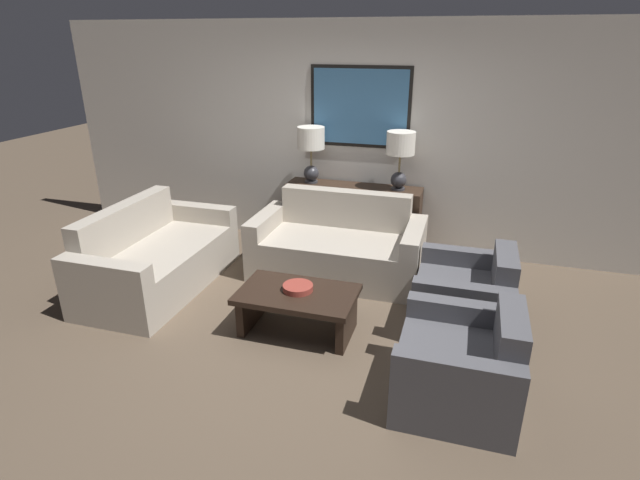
# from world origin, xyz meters

# --- Properties ---
(ground_plane) EXTENTS (20.00, 20.00, 0.00)m
(ground_plane) POSITION_xyz_m (0.00, 0.00, 0.00)
(ground_plane) COLOR brown
(back_wall) EXTENTS (7.74, 0.12, 2.65)m
(back_wall) POSITION_xyz_m (0.00, 2.35, 1.33)
(back_wall) COLOR beige
(back_wall) RESTS_ON ground_plane
(console_table) EXTENTS (1.60, 0.39, 0.82)m
(console_table) POSITION_xyz_m (0.00, 2.08, 0.41)
(console_table) COLOR #332319
(console_table) RESTS_ON ground_plane
(table_lamp_left) EXTENTS (0.32, 0.32, 0.67)m
(table_lamp_left) POSITION_xyz_m (-0.52, 2.08, 1.27)
(table_lamp_left) COLOR #333338
(table_lamp_left) RESTS_ON console_table
(table_lamp_right) EXTENTS (0.32, 0.32, 0.67)m
(table_lamp_right) POSITION_xyz_m (0.52, 2.08, 1.27)
(table_lamp_right) COLOR #333338
(table_lamp_right) RESTS_ON console_table
(couch_by_back_wall) EXTENTS (1.82, 0.92, 0.86)m
(couch_by_back_wall) POSITION_xyz_m (0.00, 1.39, 0.30)
(couch_by_back_wall) COLOR #ADA393
(couch_by_back_wall) RESTS_ON ground_plane
(couch_by_side) EXTENTS (0.92, 1.82, 0.86)m
(couch_by_side) POSITION_xyz_m (-1.74, 0.56, 0.30)
(couch_by_side) COLOR #ADA393
(couch_by_side) RESTS_ON ground_plane
(coffee_table) EXTENTS (1.03, 0.63, 0.40)m
(coffee_table) POSITION_xyz_m (-0.03, 0.14, 0.29)
(coffee_table) COLOR black
(coffee_table) RESTS_ON ground_plane
(decorative_bowl) EXTENTS (0.27, 0.27, 0.05)m
(decorative_bowl) POSITION_xyz_m (-0.04, 0.16, 0.42)
(decorative_bowl) COLOR #93382D
(decorative_bowl) RESTS_ON coffee_table
(armchair_near_back_wall) EXTENTS (0.82, 0.90, 0.76)m
(armchair_near_back_wall) POSITION_xyz_m (1.38, 0.66, 0.28)
(armchair_near_back_wall) COLOR #4C4C51
(armchair_near_back_wall) RESTS_ON ground_plane
(armchair_near_camera) EXTENTS (0.82, 0.90, 0.76)m
(armchair_near_camera) POSITION_xyz_m (1.38, -0.39, 0.28)
(armchair_near_camera) COLOR #4C4C51
(armchair_near_camera) RESTS_ON ground_plane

